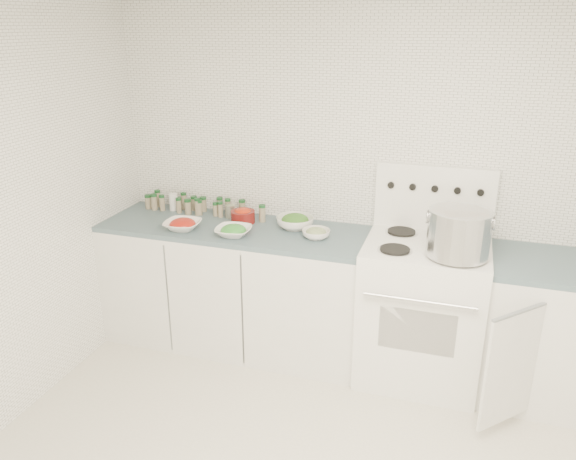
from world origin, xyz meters
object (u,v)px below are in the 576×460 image
object	(u,v)px
stove	(422,306)
bowl_tomato	(183,225)
stock_pot	(459,231)
bowl_snowpea	(233,231)

from	to	relation	value
stove	bowl_tomato	size ratio (longest dim) A/B	5.25
stove	stock_pot	xyz separation A→B (m)	(0.18, -0.16, 0.60)
stock_pot	bowl_snowpea	size ratio (longest dim) A/B	1.49
stove	bowl_snowpea	bearing A→B (deg)	-172.87
stove	stock_pot	world-z (taller)	stove
bowl_tomato	stock_pot	bearing A→B (deg)	-0.36
bowl_tomato	bowl_snowpea	xyz separation A→B (m)	(0.37, -0.00, -0.00)
stove	stock_pot	size ratio (longest dim) A/B	3.60
stove	stock_pot	bearing A→B (deg)	-42.84
stock_pot	bowl_tomato	size ratio (longest dim) A/B	1.46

